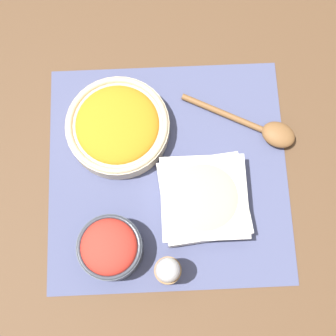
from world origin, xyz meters
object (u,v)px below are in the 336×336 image
carrot_bowl (118,126)px  wooden_spoon (266,130)px  pepper_shaker (168,271)px  tomato_bowl (110,248)px  cucumber_bowl (204,199)px

carrot_bowl → wooden_spoon: carrot_bowl is taller
wooden_spoon → pepper_shaker: 0.33m
carrot_bowl → tomato_bowl: (0.02, 0.23, 0.01)m
cucumber_bowl → pepper_shaker: (0.07, 0.13, 0.02)m
carrot_bowl → pepper_shaker: (-0.08, 0.27, 0.02)m
wooden_spoon → cucumber_bowl: bearing=45.4°
tomato_bowl → wooden_spoon: tomato_bowl is taller
carrot_bowl → pepper_shaker: pepper_shaker is taller
cucumber_bowl → tomato_bowl: (0.17, 0.08, 0.02)m
carrot_bowl → tomato_bowl: size_ratio=1.73×
tomato_bowl → pepper_shaker: (-0.10, 0.04, 0.01)m
tomato_bowl → carrot_bowl: bearing=-93.8°
pepper_shaker → carrot_bowl: bearing=-73.0°
tomato_bowl → wooden_spoon: size_ratio=0.51×
cucumber_bowl → wooden_spoon: 0.19m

